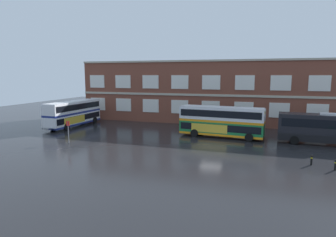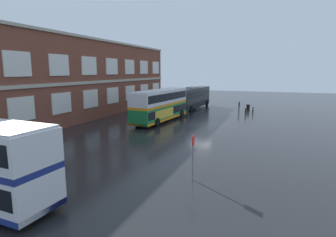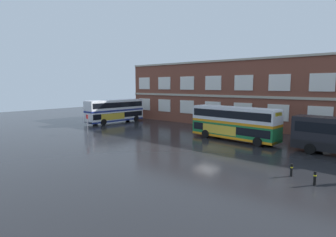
# 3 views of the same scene
# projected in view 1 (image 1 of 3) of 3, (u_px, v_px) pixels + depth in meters

# --- Properties ---
(ground_plane) EXTENTS (120.00, 120.00, 0.00)m
(ground_plane) POSITION_uv_depth(u_px,v_px,m) (214.00, 142.00, 35.69)
(ground_plane) COLOR black
(brick_terminal_building) EXTENTS (47.29, 8.19, 10.67)m
(brick_terminal_building) POSITION_uv_depth(u_px,v_px,m) (215.00, 92.00, 50.71)
(brick_terminal_building) COLOR brown
(brick_terminal_building) RESTS_ON ground
(double_decker_near) EXTENTS (3.28, 11.12, 4.07)m
(double_decker_near) POSITION_uv_depth(u_px,v_px,m) (74.00, 113.00, 46.61)
(double_decker_near) COLOR silver
(double_decker_near) RESTS_ON ground
(double_decker_middle) EXTENTS (11.19, 3.62, 4.07)m
(double_decker_middle) POSITION_uv_depth(u_px,v_px,m) (221.00, 121.00, 38.50)
(double_decker_middle) COLOR #197038
(double_decker_middle) RESTS_ON ground
(touring_coach) EXTENTS (12.14, 3.47, 3.80)m
(touring_coach) POSITION_uv_depth(u_px,v_px,m) (332.00, 129.00, 34.09)
(touring_coach) COLOR black
(touring_coach) RESTS_ON ground
(bus_stand_flag) EXTENTS (0.44, 0.10, 2.70)m
(bus_stand_flag) POSITION_uv_depth(u_px,v_px,m) (68.00, 130.00, 35.21)
(bus_stand_flag) COLOR slate
(bus_stand_flag) RESTS_ON ground
(safety_bollard_west) EXTENTS (0.19, 0.19, 0.95)m
(safety_bollard_west) POSITION_uv_depth(u_px,v_px,m) (336.00, 165.00, 25.27)
(safety_bollard_west) COLOR black
(safety_bollard_west) RESTS_ON ground
(safety_bollard_east) EXTENTS (0.19, 0.19, 0.95)m
(safety_bollard_east) POSITION_uv_depth(u_px,v_px,m) (311.00, 160.00, 26.70)
(safety_bollard_east) COLOR black
(safety_bollard_east) RESTS_ON ground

